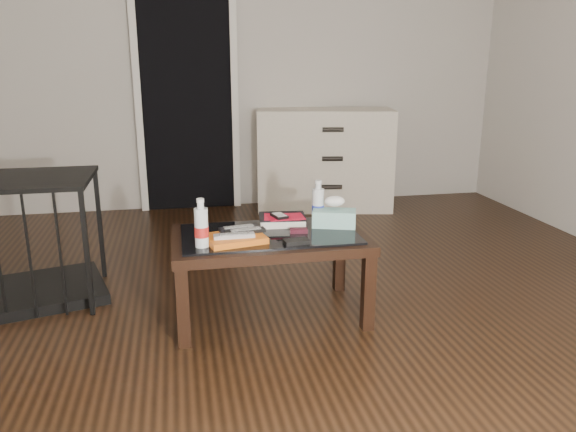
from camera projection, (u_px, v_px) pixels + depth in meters
name	position (u px, v px, depth m)	size (l,w,h in m)	color
ground	(285.00, 321.00, 2.96)	(5.00, 5.00, 0.00)	black
doorway	(187.00, 95.00, 4.94)	(0.90, 0.08, 2.07)	black
coffee_table	(269.00, 245.00, 2.93)	(1.00, 0.60, 0.46)	black
dresser	(325.00, 159.00, 5.10)	(1.27, 0.72, 0.90)	beige
pet_crate	(16.00, 262.00, 3.16)	(1.03, 0.82, 0.71)	black
magazines	(235.00, 238.00, 2.78)	(0.28, 0.21, 0.03)	#D26013
remote_silver	(234.00, 235.00, 2.74)	(0.20, 0.05, 0.02)	#A3A3A8
remote_black_front	(245.00, 231.00, 2.81)	(0.20, 0.05, 0.02)	black
remote_black_back	(239.00, 228.00, 2.86)	(0.20, 0.05, 0.02)	black
textbook	(282.00, 220.00, 3.07)	(0.25, 0.20, 0.05)	black
dvd_mailers	(282.00, 216.00, 3.04)	(0.19, 0.14, 0.01)	red
ipod	(279.00, 216.00, 3.01)	(0.06, 0.10, 0.02)	black
flip_phone	(299.00, 231.00, 2.92)	(0.09, 0.05, 0.02)	black
wallet	(296.00, 241.00, 2.75)	(0.12, 0.07, 0.02)	black
water_bottle_left	(201.00, 223.00, 2.67)	(0.07, 0.07, 0.24)	silver
water_bottle_right	(318.00, 202.00, 3.07)	(0.07, 0.07, 0.24)	silver
tissue_box	(334.00, 218.00, 3.02)	(0.23, 0.12, 0.09)	teal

